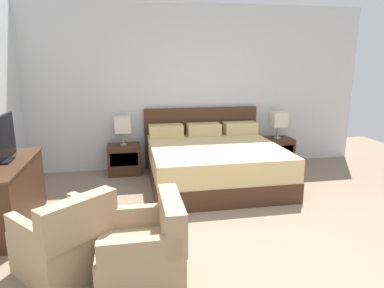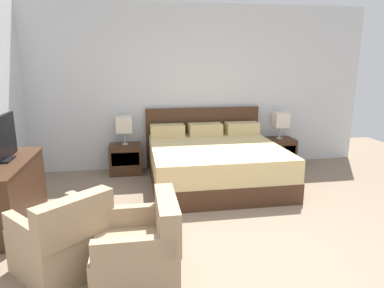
# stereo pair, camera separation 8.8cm
# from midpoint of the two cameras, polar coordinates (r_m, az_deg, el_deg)

# --- Properties ---
(ground_plane) EXTENTS (9.67, 9.67, 0.00)m
(ground_plane) POSITION_cam_midpoint_polar(r_m,az_deg,el_deg) (3.35, 7.51, -19.74)
(ground_plane) COLOR #84705B
(wall_back) EXTENTS (6.46, 0.06, 2.78)m
(wall_back) POSITION_cam_midpoint_polar(r_m,az_deg,el_deg) (5.99, -1.85, 9.32)
(wall_back) COLOR silver
(wall_back) RESTS_ON ground
(bed) EXTENTS (2.00, 1.95, 1.06)m
(bed) POSITION_cam_midpoint_polar(r_m,az_deg,el_deg) (5.27, 3.14, -3.05)
(bed) COLOR #422819
(bed) RESTS_ON ground
(nightstand_left) EXTENTS (0.53, 0.40, 0.50)m
(nightstand_left) POSITION_cam_midpoint_polar(r_m,az_deg,el_deg) (5.83, -11.64, -2.50)
(nightstand_left) COLOR #422819
(nightstand_left) RESTS_ON ground
(nightstand_right) EXTENTS (0.53, 0.40, 0.50)m
(nightstand_right) POSITION_cam_midpoint_polar(r_m,az_deg,el_deg) (6.37, 13.54, -1.23)
(nightstand_right) COLOR #422819
(nightstand_right) RESTS_ON ground
(table_lamp_left) EXTENTS (0.25, 0.25, 0.47)m
(table_lamp_left) POSITION_cam_midpoint_polar(r_m,az_deg,el_deg) (5.70, -11.92, 3.13)
(table_lamp_left) COLOR #B7B7BC
(table_lamp_left) RESTS_ON nightstand_left
(table_lamp_right) EXTENTS (0.25, 0.25, 0.47)m
(table_lamp_right) POSITION_cam_midpoint_polar(r_m,az_deg,el_deg) (6.25, 13.82, 3.94)
(table_lamp_right) COLOR #B7B7BC
(table_lamp_right) RESTS_ON nightstand_right
(dresser) EXTENTS (0.53, 1.35, 0.76)m
(dresser) POSITION_cam_midpoint_polar(r_m,az_deg,el_deg) (4.41, -29.09, -7.35)
(dresser) COLOR #422819
(dresser) RESTS_ON ground
(tv) EXTENTS (0.18, 0.85, 0.50)m
(tv) POSITION_cam_midpoint_polar(r_m,az_deg,el_deg) (4.29, -29.80, 0.50)
(tv) COLOR black
(tv) RESTS_ON dresser
(armchair_by_window) EXTENTS (0.97, 0.97, 0.76)m
(armchair_by_window) POSITION_cam_midpoint_polar(r_m,az_deg,el_deg) (3.33, -20.97, -15.17)
(armchair_by_window) COLOR #9E8466
(armchair_by_window) RESTS_ON ground
(armchair_companion) EXTENTS (0.69, 0.68, 0.76)m
(armchair_companion) POSITION_cam_midpoint_polar(r_m,az_deg,el_deg) (3.01, -8.73, -17.56)
(armchair_companion) COLOR #9E8466
(armchair_companion) RESTS_ON ground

